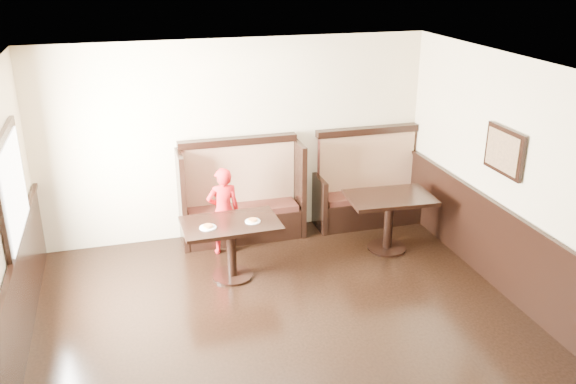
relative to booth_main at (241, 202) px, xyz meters
name	(u,v)px	position (x,y,z in m)	size (l,w,h in m)	color
ground	(312,377)	(0.00, -3.30, -0.53)	(7.00, 7.00, 0.00)	black
room_shell	(275,307)	(-0.30, -3.01, 0.14)	(7.00, 7.00, 7.00)	beige
booth_main	(241,202)	(0.00, 0.00, 0.00)	(1.75, 0.72, 1.45)	black
booth_neighbor	(368,192)	(1.95, 0.00, -0.05)	(1.65, 0.72, 1.45)	black
table_main	(231,235)	(-0.37, -1.14, 0.06)	(1.21, 0.77, 0.76)	black
table_neighbor	(389,210)	(1.85, -0.96, 0.07)	(1.18, 0.81, 0.79)	black
child	(223,211)	(-0.33, -0.43, 0.08)	(0.45, 0.29, 1.22)	red
pizza_plate_left	(208,227)	(-0.66, -1.23, 0.25)	(0.21, 0.21, 0.04)	white
pizza_plate_right	(253,221)	(-0.10, -1.20, 0.25)	(0.19, 0.19, 0.04)	white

